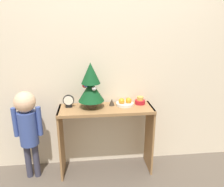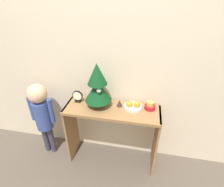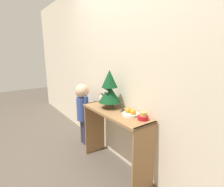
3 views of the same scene
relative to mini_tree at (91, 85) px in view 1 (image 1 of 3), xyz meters
name	(u,v)px [view 1 (image 1 of 3)]	position (x,y,z in m)	size (l,w,h in m)	color
ground_plane	(108,179)	(0.15, -0.20, -1.01)	(12.00, 12.00, 0.00)	brown
back_wall	(104,59)	(0.15, 0.19, 0.24)	(7.00, 0.05, 2.50)	beige
console_table	(106,124)	(0.15, -0.03, -0.44)	(1.00, 0.34, 0.77)	olive
mini_tree	(91,85)	(0.00, 0.00, 0.00)	(0.27, 0.27, 0.48)	#4C3828
fruit_bowl	(125,103)	(0.36, 0.03, -0.22)	(0.19, 0.19, 0.08)	silver
singing_bowl	(140,101)	(0.54, 0.05, -0.21)	(0.11, 0.11, 0.08)	#AD1923
desk_clock	(69,101)	(-0.24, 0.03, -0.18)	(0.12, 0.04, 0.14)	black
figurine	(112,102)	(0.22, 0.04, -0.21)	(0.06, 0.06, 0.07)	#382D23
child_figure	(28,123)	(-0.66, -0.05, -0.37)	(0.29, 0.21, 0.98)	#38384C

